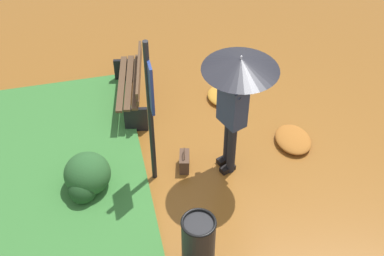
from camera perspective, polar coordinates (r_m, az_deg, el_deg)
ground_plane at (r=7.58m, az=3.28°, el=-5.33°), size 18.00×18.00×0.00m
grass_verge at (r=7.74m, az=-19.82°, el=-7.13°), size 4.80×4.00×0.05m
person_with_umbrella at (r=6.64m, az=4.86°, el=4.62°), size 0.96×0.96×2.04m
info_sign_post at (r=6.59m, az=-4.56°, el=3.16°), size 0.44×0.07×2.30m
handbag at (r=7.61m, az=-0.83°, el=-3.60°), size 0.32×0.21×0.37m
park_bench at (r=8.53m, az=-6.52°, el=4.70°), size 1.41×0.62×0.75m
trash_bin at (r=6.37m, az=0.69°, el=-12.33°), size 0.42×0.42×0.83m
shrub_cluster at (r=7.36m, az=-11.34°, el=-5.20°), size 0.71×0.64×0.58m
leaf_pile_by_bench at (r=8.15m, az=10.88°, el=-1.22°), size 0.66×0.53×0.15m
leaf_pile_far_path at (r=8.81m, az=3.11°, el=3.49°), size 0.54×0.43×0.12m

